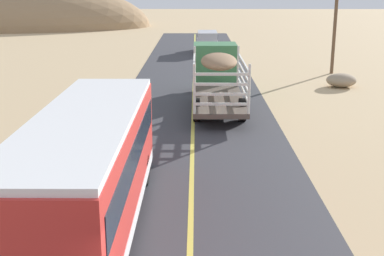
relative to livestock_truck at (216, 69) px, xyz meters
The scene contains 5 objects.
livestock_truck is the anchor object (origin of this frame).
bus 16.31m from the livestock_truck, 103.90° to the right, with size 2.54×10.00×3.21m.
car_far 20.23m from the livestock_truck, 90.19° to the left, with size 1.90×4.62×1.93m.
power_pole_mid 12.80m from the livestock_truck, 45.63° to the left, with size 2.20×0.24×8.83m.
boulder_near_shoulder 9.04m from the livestock_truck, 25.75° to the left, with size 1.87×1.71×0.86m, color gray.
Camera 1 is at (0.14, -7.14, 6.46)m, focal length 48.66 mm.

